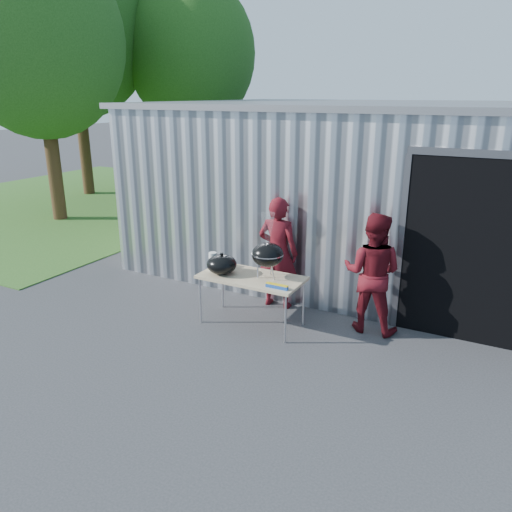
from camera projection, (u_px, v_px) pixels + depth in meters
The scene contains 14 objects.
ground at pixel (214, 342), 6.86m from camera, with size 80.00×80.00×0.00m, color #323234.
building at pixel (377, 185), 9.82m from camera, with size 8.20×6.20×3.10m.
grass_patch at pixel (77, 200), 15.91m from camera, with size 10.00×12.00×0.02m, color #2D591E.
tree_left at pixel (38, 40), 12.17m from camera, with size 4.17×4.17×6.91m.
tree_mid at pixel (72, 27), 15.36m from camera, with size 4.81×4.81×7.97m.
tree_far at pixel (191, 54), 15.93m from camera, with size 4.13×4.13×6.85m.
folding_table at pixel (252, 279), 7.19m from camera, with size 1.50×0.75×0.75m.
kettle_grill at pixel (268, 250), 7.01m from camera, with size 0.46×0.46×0.94m.
grill_lid at pixel (222, 264), 7.25m from camera, with size 0.44×0.44×0.32m.
paper_towels at pixel (213, 262), 7.37m from camera, with size 0.12×0.12×0.28m, color white.
white_tub at pixel (225, 264), 7.56m from camera, with size 0.20×0.15×0.10m, color white.
foil_box at pixel (277, 286), 6.73m from camera, with size 0.32×0.05×0.06m.
person_cook at pixel (278, 253), 7.79m from camera, with size 0.65×0.42×1.77m, color #580F16.
person_bystander at pixel (372, 273), 6.99m from camera, with size 0.84×0.65×1.72m, color #580F16.
Camera 1 is at (3.41, -5.15, 3.26)m, focal length 35.00 mm.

